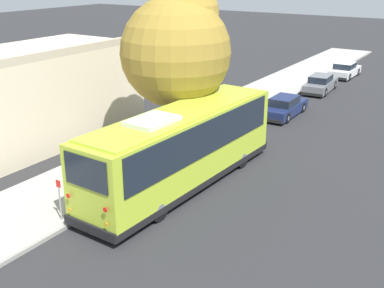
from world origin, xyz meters
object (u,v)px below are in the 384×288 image
at_px(street_tree, 177,44).
at_px(sign_post_far, 99,184).
at_px(parked_sedan_gray, 320,84).
at_px(parked_sedan_navy, 284,107).
at_px(parked_sedan_white, 345,70).
at_px(shuttle_bus, 182,144).
at_px(sign_post_near, 60,200).

xyz_separation_m(street_tree, sign_post_far, (-6.35, -0.40, -4.80)).
relative_size(parked_sedan_gray, street_tree, 0.54).
bearing_deg(sign_post_far, parked_sedan_gray, -3.68).
bearing_deg(street_tree, parked_sedan_navy, -12.43).
bearing_deg(parked_sedan_white, sign_post_far, 178.08).
height_order(parked_sedan_gray, parked_sedan_white, parked_sedan_gray).
bearing_deg(parked_sedan_white, shuttle_bus, -178.02).
xyz_separation_m(sign_post_near, sign_post_far, (2.07, 0.00, -0.16)).
relative_size(parked_sedan_white, sign_post_near, 2.61).
relative_size(parked_sedan_navy, parked_sedan_gray, 1.00).
xyz_separation_m(parked_sedan_white, street_tree, (-23.18, 1.94, 5.05)).
distance_m(parked_sedan_navy, street_tree, 10.74).
xyz_separation_m(parked_sedan_gray, street_tree, (-16.83, 1.89, 5.03)).
distance_m(shuttle_bus, parked_sedan_gray, 19.99).
bearing_deg(sign_post_near, street_tree, 2.72).
bearing_deg(street_tree, shuttle_bus, -142.87).
distance_m(street_tree, sign_post_far, 7.97).
relative_size(parked_sedan_navy, street_tree, 0.54).
height_order(parked_sedan_gray, sign_post_far, sign_post_far).
bearing_deg(sign_post_far, parked_sedan_navy, -6.01).
bearing_deg(shuttle_bus, parked_sedan_gray, 3.70).
bearing_deg(sign_post_near, sign_post_far, 0.00).
bearing_deg(parked_sedan_navy, sign_post_near, 173.79).
height_order(shuttle_bus, parked_sedan_white, shuttle_bus).
height_order(parked_sedan_gray, sign_post_near, sign_post_near).
xyz_separation_m(parked_sedan_navy, sign_post_near, (-17.69, 1.64, 0.39)).
distance_m(parked_sedan_navy, sign_post_near, 17.77).
distance_m(shuttle_bus, sign_post_near, 5.74).
height_order(shuttle_bus, sign_post_near, shuttle_bus).
xyz_separation_m(parked_sedan_navy, sign_post_far, (-15.61, 1.64, 0.24)).
bearing_deg(parked_sedan_white, parked_sedan_navy, -178.51).
height_order(street_tree, sign_post_near, street_tree).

